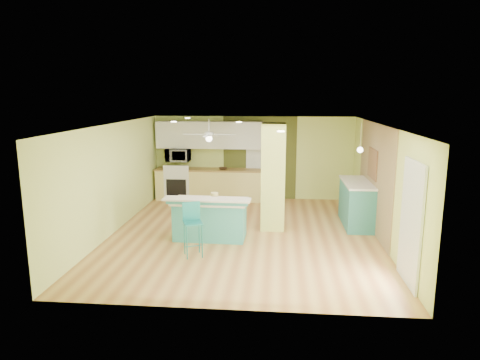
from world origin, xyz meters
name	(u,v)px	position (x,y,z in m)	size (l,w,h in m)	color
floor	(244,234)	(0.00, 0.00, -0.01)	(6.00, 7.00, 0.01)	#A76B3A
ceiling	(244,124)	(0.00, 0.00, 2.50)	(6.00, 7.00, 0.01)	white
wall_back	(253,158)	(0.00, 3.50, 1.25)	(6.00, 0.01, 2.50)	#D8E97C
wall_front	(224,229)	(0.00, -3.50, 1.25)	(6.00, 0.01, 2.50)	#D8E97C
wall_left	(113,178)	(-3.00, 0.00, 1.25)	(0.01, 7.00, 2.50)	#D8E97C
wall_right	(382,183)	(3.00, 0.00, 1.25)	(0.01, 7.00, 2.50)	#D8E97C
wood_panel	(375,178)	(2.99, 0.60, 1.25)	(0.02, 3.40, 2.50)	#876D4D
olive_accent	(260,158)	(0.20, 3.49, 1.25)	(2.20, 0.02, 2.50)	#4C5120
interior_door	(260,166)	(0.20, 3.46, 1.00)	(0.82, 0.05, 2.00)	white
french_door	(411,223)	(2.97, -2.30, 1.05)	(0.04, 1.08, 2.10)	white
column	(273,177)	(0.65, 0.50, 1.25)	(0.55, 0.55, 2.50)	#C4CF60
kitchen_run	(210,184)	(-1.30, 3.20, 0.47)	(3.25, 0.63, 0.94)	#EAD77A
stove	(179,184)	(-2.25, 3.19, 0.46)	(0.76, 0.66, 1.08)	white
upper_cabinets	(210,135)	(-1.30, 3.32, 1.95)	(3.20, 0.34, 0.80)	white
microwave	(178,155)	(-2.25, 3.20, 1.35)	(0.70, 0.48, 0.39)	silver
ceiling_fan	(209,135)	(-1.10, 2.00, 2.08)	(1.41, 1.41, 0.61)	silver
pendant_lamp	(360,150)	(2.65, 0.75, 1.88)	(0.14, 0.14, 0.69)	white
wall_decor	(373,164)	(2.96, 0.80, 1.55)	(0.03, 0.90, 0.70)	brown
peninsula	(210,218)	(-0.72, -0.33, 0.46)	(1.86, 1.02, 0.99)	teal
bar_stool	(192,220)	(-0.90, -1.36, 0.72)	(0.46, 0.46, 1.07)	#1C7C81
side_counter	(357,203)	(2.70, 0.98, 0.54)	(0.71, 1.68, 1.08)	teal
fruit_bowl	(223,169)	(-0.88, 3.14, 0.97)	(0.26, 0.26, 0.06)	#372316
canister	(215,197)	(-0.60, -0.37, 0.96)	(0.16, 0.16, 0.19)	gold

